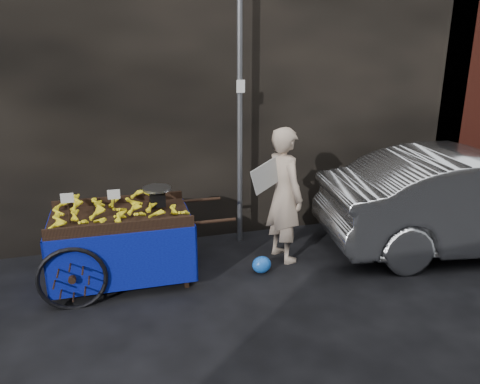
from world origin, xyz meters
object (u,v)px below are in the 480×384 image
object	(u,v)px
vendor	(284,195)
plastic_bag	(262,265)
banana_cart	(116,222)
parked_car	(477,201)

from	to	relation	value
vendor	plastic_bag	bearing A→B (deg)	115.94
banana_cart	vendor	world-z (taller)	vendor
banana_cart	plastic_bag	bearing A→B (deg)	-9.57
banana_cart	parked_car	size ratio (longest dim) A/B	0.53
vendor	parked_car	xyz separation A→B (m)	(2.88, -0.47, -0.21)
banana_cart	plastic_bag	distance (m)	2.01
banana_cart	parked_car	distance (m)	5.20
vendor	parked_car	distance (m)	2.93
vendor	parked_car	bearing A→B (deg)	-112.76
banana_cart	vendor	bearing A→B (deg)	1.49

